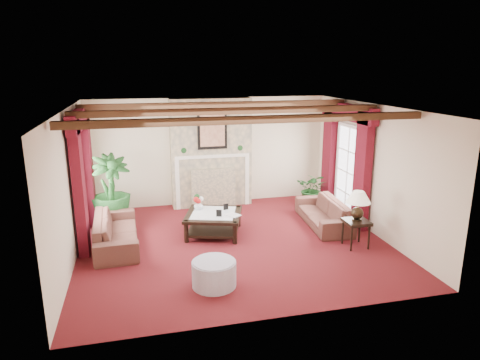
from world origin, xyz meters
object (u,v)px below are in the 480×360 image
object	(u,v)px
potted_palm	(112,204)
ottoman	(214,274)
sofa_left	(116,226)
coffee_table	(214,224)
sofa_right	(324,208)
side_table	(356,233)

from	to	relation	value
potted_palm	ottoman	size ratio (longest dim) A/B	2.48
sofa_left	potted_palm	bearing A→B (deg)	3.51
coffee_table	potted_palm	bearing A→B (deg)	168.52
sofa_left	ottoman	world-z (taller)	sofa_left
sofa_left	coffee_table	xyz separation A→B (m)	(1.98, 0.13, -0.17)
sofa_right	side_table	world-z (taller)	sofa_right
coffee_table	side_table	xyz separation A→B (m)	(2.60, -1.30, 0.04)
potted_palm	coffee_table	distance (m)	2.43
side_table	sofa_right	bearing A→B (deg)	94.99
sofa_left	potted_palm	world-z (taller)	potted_palm
sofa_left	ottoman	distance (m)	2.61
sofa_right	potted_palm	size ratio (longest dim) A/B	1.10
side_table	ottoman	size ratio (longest dim) A/B	0.76
potted_palm	ottoman	bearing A→B (deg)	-62.96
coffee_table	side_table	size ratio (longest dim) A/B	2.08
potted_palm	coffee_table	world-z (taller)	potted_palm
ottoman	potted_palm	bearing A→B (deg)	117.04
potted_palm	sofa_right	bearing A→B (deg)	-14.78
sofa_left	coffee_table	bearing A→B (deg)	-88.33
coffee_table	ottoman	bearing A→B (deg)	-82.31
coffee_table	side_table	bearing A→B (deg)	-8.82
coffee_table	ottoman	distance (m)	2.22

